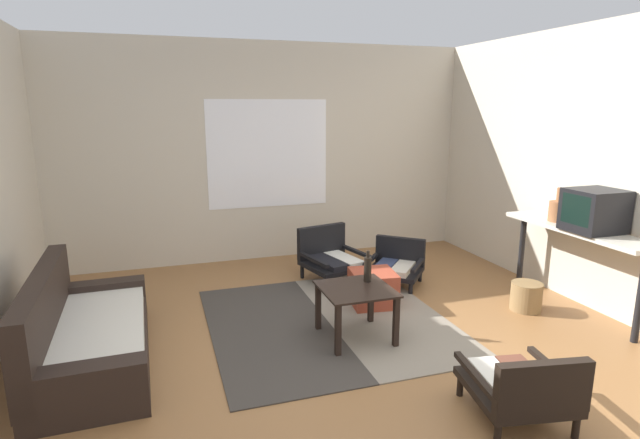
% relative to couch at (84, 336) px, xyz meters
% --- Properties ---
extents(ground_plane, '(7.80, 7.80, 0.00)m').
position_rel_couch_xyz_m(ground_plane, '(1.96, -0.71, -0.22)').
color(ground_plane, olive).
extents(far_wall_with_window, '(5.60, 0.13, 2.70)m').
position_rel_couch_xyz_m(far_wall_with_window, '(1.96, 2.35, 1.13)').
color(far_wall_with_window, beige).
rests_on(far_wall_with_window, ground).
extents(side_wall_right, '(0.12, 6.60, 2.70)m').
position_rel_couch_xyz_m(side_wall_right, '(4.62, -0.41, 1.13)').
color(side_wall_right, beige).
rests_on(side_wall_right, ground).
extents(area_rug, '(2.11, 2.25, 0.01)m').
position_rel_couch_xyz_m(area_rug, '(2.01, 0.13, -0.22)').
color(area_rug, '#38332D').
rests_on(area_rug, ground).
extents(couch, '(0.81, 1.80, 0.73)m').
position_rel_couch_xyz_m(couch, '(0.00, 0.00, 0.00)').
color(couch, black).
rests_on(couch, ground).
extents(coffee_table, '(0.58, 0.59, 0.45)m').
position_rel_couch_xyz_m(coffee_table, '(2.13, -0.25, 0.14)').
color(coffee_table, black).
rests_on(coffee_table, ground).
extents(armchair_by_window, '(0.75, 0.75, 0.58)m').
position_rel_couch_xyz_m(armchair_by_window, '(2.42, 1.25, 0.05)').
color(armchair_by_window, black).
rests_on(armchair_by_window, ground).
extents(armchair_striped_foreground, '(0.68, 0.71, 0.52)m').
position_rel_couch_xyz_m(armchair_striped_foreground, '(2.66, -1.65, 0.02)').
color(armchair_striped_foreground, black).
rests_on(armchair_striped_foreground, ground).
extents(armchair_corner, '(0.77, 0.77, 0.48)m').
position_rel_couch_xyz_m(armchair_corner, '(3.07, 0.89, 0.00)').
color(armchair_corner, black).
rests_on(armchair_corner, ground).
extents(ottoman_orange, '(0.47, 0.47, 0.34)m').
position_rel_couch_xyz_m(ottoman_orange, '(2.56, 0.38, -0.05)').
color(ottoman_orange, '#993D28').
rests_on(ottoman_orange, ground).
extents(console_shelf, '(0.39, 1.55, 0.83)m').
position_rel_couch_xyz_m(console_shelf, '(4.32, -0.33, 0.51)').
color(console_shelf, beige).
rests_on(console_shelf, ground).
extents(crt_television, '(0.44, 0.41, 0.38)m').
position_rel_couch_xyz_m(crt_television, '(4.32, -0.49, 0.80)').
color(crt_television, black).
rests_on(crt_television, console_shelf).
extents(clay_vase, '(0.19, 0.19, 0.33)m').
position_rel_couch_xyz_m(clay_vase, '(4.32, -0.08, 0.72)').
color(clay_vase, '#935B38').
rests_on(clay_vase, console_shelf).
extents(glass_bottle, '(0.06, 0.06, 0.28)m').
position_rel_couch_xyz_m(glass_bottle, '(2.28, -0.13, 0.35)').
color(glass_bottle, black).
rests_on(glass_bottle, coffee_table).
extents(wicker_basket, '(0.29, 0.29, 0.27)m').
position_rel_couch_xyz_m(wicker_basket, '(3.92, -0.19, -0.08)').
color(wicker_basket, olive).
rests_on(wicker_basket, ground).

